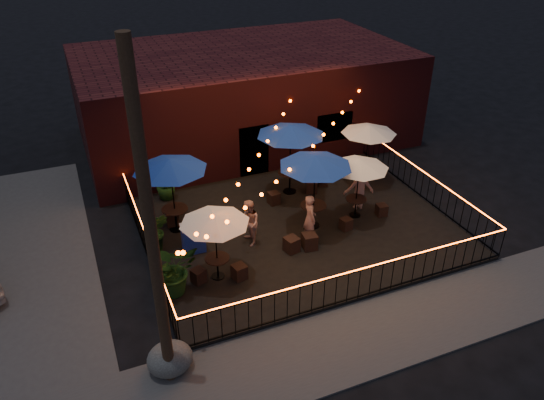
{
  "coord_description": "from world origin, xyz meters",
  "views": [
    {
      "loc": [
        -6.51,
        -11.48,
        9.96
      ],
      "look_at": [
        -0.99,
        1.82,
        1.47
      ],
      "focal_mm": 35.0,
      "sensor_mm": 36.0,
      "label": 1
    }
  ],
  "objects_px": {
    "cafe_table_1": "(170,166)",
    "cooler": "(193,238)",
    "cafe_table_3": "(291,131)",
    "cafe_table_5": "(369,130)",
    "cafe_table_4": "(360,164)",
    "boulder": "(170,359)",
    "cafe_table_0": "(215,219)",
    "cafe_table_2": "(316,162)",
    "utility_pole": "(152,238)"
  },
  "relations": [
    {
      "from": "cafe_table_1",
      "to": "cooler",
      "type": "relative_size",
      "value": 2.76
    },
    {
      "from": "cafe_table_3",
      "to": "cafe_table_5",
      "type": "relative_size",
      "value": 1.04
    },
    {
      "from": "cafe_table_1",
      "to": "cooler",
      "type": "bearing_deg",
      "value": -80.8
    },
    {
      "from": "cafe_table_5",
      "to": "cafe_table_4",
      "type": "bearing_deg",
      "value": -127.77
    },
    {
      "from": "cafe_table_4",
      "to": "boulder",
      "type": "bearing_deg",
      "value": -150.69
    },
    {
      "from": "cooler",
      "to": "cafe_table_5",
      "type": "bearing_deg",
      "value": 16.85
    },
    {
      "from": "cafe_table_0",
      "to": "cafe_table_2",
      "type": "relative_size",
      "value": 0.83
    },
    {
      "from": "cafe_table_1",
      "to": "cooler",
      "type": "distance_m",
      "value": 2.36
    },
    {
      "from": "cooler",
      "to": "cafe_table_0",
      "type": "bearing_deg",
      "value": -77.56
    },
    {
      "from": "boulder",
      "to": "utility_pole",
      "type": "bearing_deg",
      "value": -104.83
    },
    {
      "from": "utility_pole",
      "to": "cafe_table_0",
      "type": "bearing_deg",
      "value": 54.84
    },
    {
      "from": "cafe_table_0",
      "to": "cooler",
      "type": "bearing_deg",
      "value": 100.95
    },
    {
      "from": "cafe_table_0",
      "to": "cafe_table_1",
      "type": "distance_m",
      "value": 2.99
    },
    {
      "from": "cafe_table_0",
      "to": "boulder",
      "type": "distance_m",
      "value": 3.89
    },
    {
      "from": "cafe_table_4",
      "to": "cafe_table_5",
      "type": "relative_size",
      "value": 1.0
    },
    {
      "from": "cafe_table_2",
      "to": "cafe_table_5",
      "type": "distance_m",
      "value": 3.97
    },
    {
      "from": "cafe_table_3",
      "to": "cafe_table_4",
      "type": "distance_m",
      "value": 2.82
    },
    {
      "from": "cafe_table_4",
      "to": "cooler",
      "type": "bearing_deg",
      "value": 178.66
    },
    {
      "from": "cafe_table_0",
      "to": "cafe_table_5",
      "type": "height_order",
      "value": "cafe_table_5"
    },
    {
      "from": "cafe_table_4",
      "to": "boulder",
      "type": "height_order",
      "value": "cafe_table_4"
    },
    {
      "from": "boulder",
      "to": "cafe_table_1",
      "type": "bearing_deg",
      "value": 74.89
    },
    {
      "from": "cooler",
      "to": "boulder",
      "type": "xyz_separation_m",
      "value": [
        -1.77,
        -4.33,
        -0.24
      ]
    },
    {
      "from": "cafe_table_0",
      "to": "cafe_table_2",
      "type": "distance_m",
      "value": 4.03
    },
    {
      "from": "cafe_table_1",
      "to": "boulder",
      "type": "height_order",
      "value": "cafe_table_1"
    },
    {
      "from": "cafe_table_2",
      "to": "cafe_table_5",
      "type": "xyz_separation_m",
      "value": [
        3.31,
        2.17,
        -0.31
      ]
    },
    {
      "from": "cafe_table_3",
      "to": "cafe_table_5",
      "type": "bearing_deg",
      "value": -4.35
    },
    {
      "from": "cafe_table_0",
      "to": "cafe_table_5",
      "type": "bearing_deg",
      "value": 26.68
    },
    {
      "from": "cafe_table_5",
      "to": "boulder",
      "type": "xyz_separation_m",
      "value": [
        -9.14,
        -6.35,
        -1.84
      ]
    },
    {
      "from": "utility_pole",
      "to": "cafe_table_1",
      "type": "relative_size",
      "value": 3.08
    },
    {
      "from": "utility_pole",
      "to": "cafe_table_1",
      "type": "height_order",
      "value": "utility_pole"
    },
    {
      "from": "cafe_table_1",
      "to": "boulder",
      "type": "xyz_separation_m",
      "value": [
        -1.54,
        -5.71,
        -2.14
      ]
    },
    {
      "from": "boulder",
      "to": "cafe_table_4",
      "type": "bearing_deg",
      "value": 29.31
    },
    {
      "from": "cooler",
      "to": "boulder",
      "type": "distance_m",
      "value": 4.68
    },
    {
      "from": "cafe_table_1",
      "to": "cafe_table_2",
      "type": "xyz_separation_m",
      "value": [
        4.29,
        -1.53,
        0.01
      ]
    },
    {
      "from": "cafe_table_1",
      "to": "cooler",
      "type": "height_order",
      "value": "cafe_table_1"
    },
    {
      "from": "cafe_table_3",
      "to": "cafe_table_4",
      "type": "relative_size",
      "value": 1.04
    },
    {
      "from": "cooler",
      "to": "cafe_table_4",
      "type": "bearing_deg",
      "value": 0.16
    },
    {
      "from": "cafe_table_2",
      "to": "cafe_table_4",
      "type": "relative_size",
      "value": 1.01
    },
    {
      "from": "cafe_table_2",
      "to": "boulder",
      "type": "xyz_separation_m",
      "value": [
        -5.83,
        -4.18,
        -2.15
      ]
    },
    {
      "from": "cafe_table_4",
      "to": "cafe_table_3",
      "type": "bearing_deg",
      "value": 120.59
    },
    {
      "from": "cooler",
      "to": "cafe_table_1",
      "type": "bearing_deg",
      "value": 100.69
    },
    {
      "from": "cafe_table_4",
      "to": "cafe_table_0",
      "type": "bearing_deg",
      "value": -165.49
    },
    {
      "from": "cafe_table_0",
      "to": "cafe_table_5",
      "type": "distance_m",
      "value": 7.92
    },
    {
      "from": "utility_pole",
      "to": "cooler",
      "type": "height_order",
      "value": "utility_pole"
    },
    {
      "from": "cafe_table_0",
      "to": "cafe_table_3",
      "type": "xyz_separation_m",
      "value": [
        3.99,
        3.79,
        0.47
      ]
    },
    {
      "from": "cafe_table_1",
      "to": "cafe_table_5",
      "type": "xyz_separation_m",
      "value": [
        7.6,
        0.64,
        -0.29
      ]
    },
    {
      "from": "utility_pole",
      "to": "cafe_table_3",
      "type": "height_order",
      "value": "utility_pole"
    },
    {
      "from": "cafe_table_1",
      "to": "boulder",
      "type": "bearing_deg",
      "value": -105.11
    },
    {
      "from": "boulder",
      "to": "cafe_table_3",
      "type": "bearing_deg",
      "value": 47.4
    },
    {
      "from": "cafe_table_4",
      "to": "boulder",
      "type": "relative_size",
      "value": 2.6
    }
  ]
}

